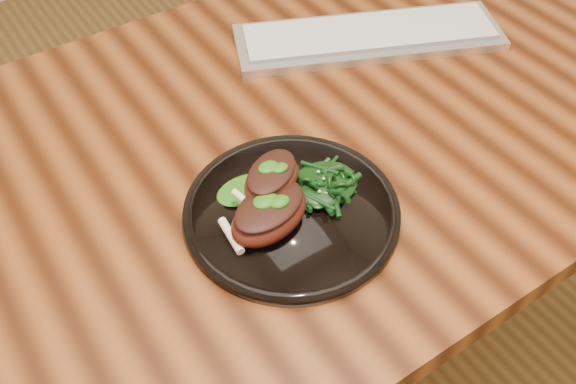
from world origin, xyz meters
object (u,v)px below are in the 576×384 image
object	(u,v)px
desk	(260,182)
greens_heap	(324,180)
lamb_chop_front	(269,214)
plate	(292,212)
keyboard	(369,36)

from	to	relation	value
desk	greens_heap	xyz separation A→B (m)	(0.02, -0.14, 0.11)
desk	greens_heap	bearing A→B (deg)	-82.68
lamb_chop_front	greens_heap	xyz separation A→B (m)	(0.10, 0.02, -0.01)
plate	greens_heap	size ratio (longest dim) A/B	3.06
desk	lamb_chop_front	size ratio (longest dim) A/B	12.37
keyboard	greens_heap	bearing A→B (deg)	-137.87
lamb_chop_front	desk	bearing A→B (deg)	62.85
desk	keyboard	size ratio (longest dim) A/B	3.36
plate	keyboard	world-z (taller)	keyboard
keyboard	desk	bearing A→B (deg)	-158.94
greens_heap	keyboard	distance (m)	0.38
greens_heap	keyboard	xyz separation A→B (m)	(0.28, 0.25, -0.02)
lamb_chop_front	keyboard	distance (m)	0.46
desk	greens_heap	world-z (taller)	greens_heap
lamb_chop_front	greens_heap	distance (m)	0.10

